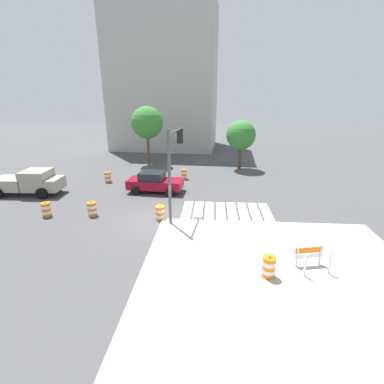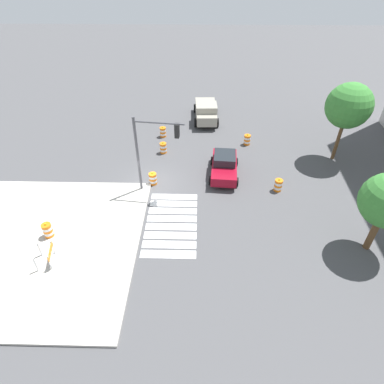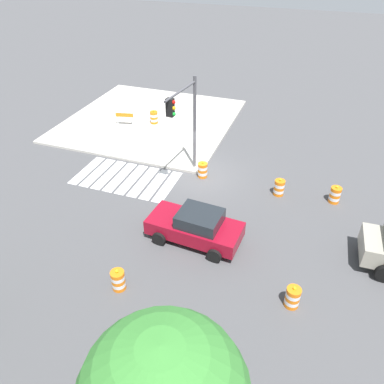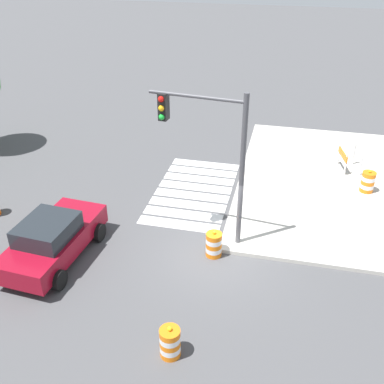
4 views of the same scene
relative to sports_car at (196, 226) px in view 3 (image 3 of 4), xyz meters
The scene contains 12 objects.
ground_plane 5.70m from the sports_car, 74.04° to the right, with size 120.00×120.00×0.00m, color #474749.
sidewalk_corner 13.71m from the sports_car, 56.53° to the right, with size 12.00×12.00×0.15m, color #BCB7AD.
crosswalk_stripes 6.67m from the sports_car, 33.11° to the right, with size 5.85×3.20×0.02m.
sports_car is the anchor object (origin of this frame).
traffic_barrel_near_corner 5.48m from the sports_car, 75.20° to the right, with size 0.56×0.56×1.02m.
traffic_barrel_crosswalk_end 4.26m from the sports_car, 62.29° to the left, with size 0.56×0.56×1.02m.
traffic_barrel_median_near 5.23m from the sports_car, 153.86° to the left, with size 0.56×0.56×1.02m.
traffic_barrel_median_far 7.95m from the sports_car, 138.62° to the right, with size 0.56×0.56×1.02m.
traffic_barrel_far_curb 5.84m from the sports_car, 121.88° to the right, with size 0.56×0.56×1.02m.
traffic_barrel_on_sidewalk 12.92m from the sports_car, 57.24° to the right, with size 0.56×0.56×1.02m.
construction_barricade 13.45m from the sports_car, 48.43° to the right, with size 1.37×1.02×1.00m.
traffic_light_pole 6.22m from the sports_car, 65.10° to the right, with size 0.60×3.28×5.50m.
Camera 3 is at (-5.72, 17.73, 11.85)m, focal length 34.87 mm.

